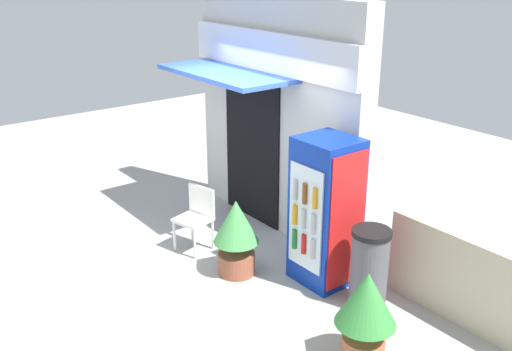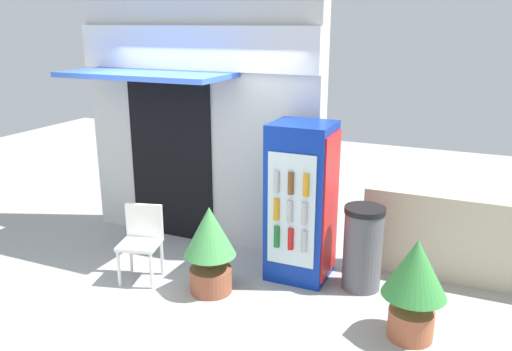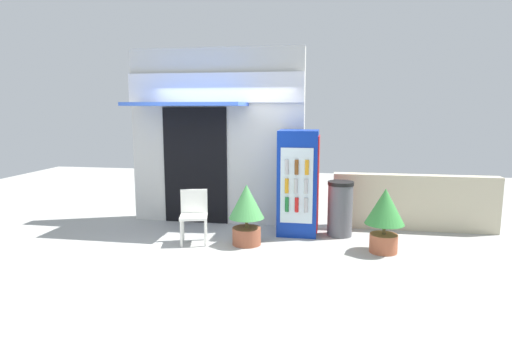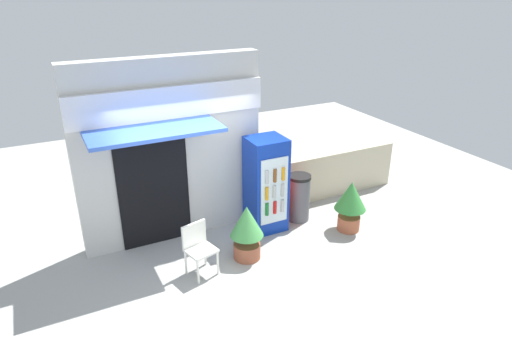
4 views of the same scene
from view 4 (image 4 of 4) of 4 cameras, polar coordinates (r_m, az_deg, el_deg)
ground at (r=7.35m, az=-4.70°, el=-12.24°), size 16.00×16.00×0.00m
storefront_building at (r=7.76m, az=-10.87°, el=3.21°), size 3.21×1.19×3.20m
drink_cooler at (r=8.13m, az=1.34°, el=-1.16°), size 0.68×0.67×1.77m
plastic_chair at (r=7.15m, az=-7.35°, el=-8.75°), size 0.51×0.49×0.84m
potted_plant_near_shop at (r=7.40m, az=-1.18°, el=-6.75°), size 0.55×0.55×0.96m
potted_plant_curbside at (r=8.37m, az=11.89°, el=-3.22°), size 0.58×0.58×0.97m
trash_bin at (r=8.64m, az=5.45°, el=-2.79°), size 0.43×0.43×0.93m
stone_boundary_wall at (r=9.74m, az=10.08°, el=0.29°), size 2.80×0.24×0.98m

